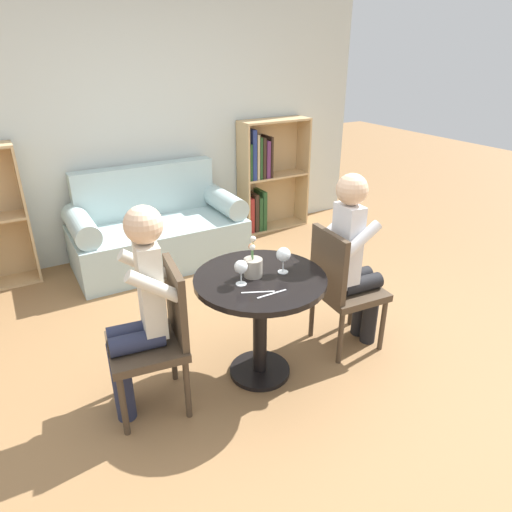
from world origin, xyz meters
TOP-DOWN VIEW (x-y plane):
  - ground_plane at (0.00, 0.00)m, footprint 16.00×16.00m
  - back_wall at (0.00, 2.42)m, footprint 5.20×0.05m
  - round_table at (0.00, 0.00)m, footprint 0.81×0.81m
  - couch at (0.00, 1.99)m, footprint 1.62×0.80m
  - bookshelf_right at (1.38, 2.26)m, footprint 0.81×0.28m
  - chair_left at (-0.64, 0.06)m, footprint 0.47×0.47m
  - chair_right at (0.64, -0.01)m, footprint 0.45×0.45m
  - person_left at (-0.73, 0.08)m, footprint 0.44×0.37m
  - person_right at (0.73, -0.02)m, footprint 0.43×0.36m
  - wine_glass_left at (-0.14, -0.02)m, footprint 0.08×0.08m
  - wine_glass_right at (0.16, -0.01)m, footprint 0.09×0.09m
  - flower_vase at (-0.03, 0.04)m, footprint 0.11×0.11m
  - knife_left_setting at (-0.10, -0.15)m, footprint 0.18×0.09m
  - fork_left_setting at (-0.05, -0.21)m, footprint 0.19×0.01m

SIDE VIEW (x-z plane):
  - ground_plane at x=0.00m, z-range 0.00..0.00m
  - couch at x=0.00m, z-range -0.15..0.77m
  - chair_left at x=-0.64m, z-range 0.04..0.94m
  - chair_right at x=0.64m, z-range 0.04..0.94m
  - round_table at x=0.00m, z-range 0.19..0.90m
  - bookshelf_right at x=1.38m, z-range -0.01..1.24m
  - person_left at x=-0.73m, z-range 0.04..1.30m
  - person_right at x=0.73m, z-range 0.04..1.31m
  - knife_left_setting at x=-0.10m, z-range 0.72..0.72m
  - fork_left_setting at x=-0.05m, z-range 0.72..0.72m
  - flower_vase at x=-0.03m, z-range 0.65..0.92m
  - wine_glass_left at x=-0.14m, z-range 0.75..0.90m
  - wine_glass_right at x=0.16m, z-range 0.75..0.91m
  - back_wall at x=0.00m, z-range 0.00..2.70m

